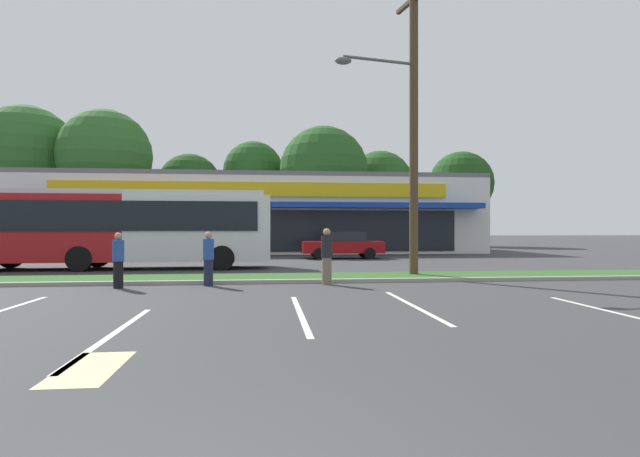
{
  "coord_description": "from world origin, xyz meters",
  "views": [
    {
      "loc": [
        0.27,
        -2.91,
        1.68
      ],
      "look_at": [
        2.52,
        18.1,
        1.69
      ],
      "focal_mm": 28.73,
      "sensor_mm": 36.0,
      "label": 1
    }
  ],
  "objects_px": {
    "utility_pole": "(410,119)",
    "car_2": "(343,245)",
    "car_1": "(104,245)",
    "city_bus": "(114,227)",
    "pedestrian_near_bench": "(327,256)",
    "pedestrian_by_pole": "(208,259)",
    "pedestrian_mid": "(118,260)"
  },
  "relations": [
    {
      "from": "car_1",
      "to": "pedestrian_near_bench",
      "type": "bearing_deg",
      "value": 128.3
    },
    {
      "from": "utility_pole",
      "to": "pedestrian_by_pole",
      "type": "bearing_deg",
      "value": -164.33
    },
    {
      "from": "pedestrian_mid",
      "to": "city_bus",
      "type": "bearing_deg",
      "value": -30.83
    },
    {
      "from": "pedestrian_near_bench",
      "to": "pedestrian_by_pole",
      "type": "height_order",
      "value": "pedestrian_near_bench"
    },
    {
      "from": "city_bus",
      "to": "pedestrian_near_bench",
      "type": "distance_m",
      "value": 10.59
    },
    {
      "from": "city_bus",
      "to": "car_2",
      "type": "bearing_deg",
      "value": 30.07
    },
    {
      "from": "city_bus",
      "to": "pedestrian_near_bench",
      "type": "relative_size",
      "value": 7.69
    },
    {
      "from": "utility_pole",
      "to": "city_bus",
      "type": "xyz_separation_m",
      "value": [
        -11.21,
        4.87,
        -3.68
      ]
    },
    {
      "from": "car_1",
      "to": "utility_pole",
      "type": "bearing_deg",
      "value": 140.15
    },
    {
      "from": "car_2",
      "to": "utility_pole",
      "type": "bearing_deg",
      "value": 92.97
    },
    {
      "from": "utility_pole",
      "to": "pedestrian_by_pole",
      "type": "height_order",
      "value": "utility_pole"
    },
    {
      "from": "utility_pole",
      "to": "car_1",
      "type": "bearing_deg",
      "value": 140.15
    },
    {
      "from": "car_1",
      "to": "pedestrian_near_bench",
      "type": "distance_m",
      "value": 16.78
    },
    {
      "from": "car_1",
      "to": "pedestrian_by_pole",
      "type": "height_order",
      "value": "pedestrian_by_pole"
    },
    {
      "from": "car_1",
      "to": "car_2",
      "type": "height_order",
      "value": "car_1"
    },
    {
      "from": "utility_pole",
      "to": "pedestrian_mid",
      "type": "bearing_deg",
      "value": -166.25
    },
    {
      "from": "utility_pole",
      "to": "car_1",
      "type": "height_order",
      "value": "utility_pole"
    },
    {
      "from": "utility_pole",
      "to": "pedestrian_mid",
      "type": "xyz_separation_m",
      "value": [
        -9.07,
        -2.22,
        -4.66
      ]
    },
    {
      "from": "city_bus",
      "to": "car_2",
      "type": "relative_size",
      "value": 2.88
    },
    {
      "from": "car_2",
      "to": "pedestrian_near_bench",
      "type": "distance_m",
      "value": 13.44
    },
    {
      "from": "utility_pole",
      "to": "city_bus",
      "type": "height_order",
      "value": "utility_pole"
    },
    {
      "from": "city_bus",
      "to": "car_1",
      "type": "bearing_deg",
      "value": 108.63
    },
    {
      "from": "car_2",
      "to": "pedestrian_near_bench",
      "type": "xyz_separation_m",
      "value": [
        -2.53,
        -13.2,
        0.09
      ]
    },
    {
      "from": "city_bus",
      "to": "pedestrian_mid",
      "type": "relative_size",
      "value": 8.27
    },
    {
      "from": "utility_pole",
      "to": "car_2",
      "type": "xyz_separation_m",
      "value": [
        -0.59,
        11.31,
        -4.69
      ]
    },
    {
      "from": "utility_pole",
      "to": "pedestrian_mid",
      "type": "height_order",
      "value": "utility_pole"
    },
    {
      "from": "pedestrian_near_bench",
      "to": "car_1",
      "type": "bearing_deg",
      "value": 171.19
    },
    {
      "from": "pedestrian_near_bench",
      "to": "car_2",
      "type": "bearing_deg",
      "value": 122.04
    },
    {
      "from": "pedestrian_by_pole",
      "to": "pedestrian_mid",
      "type": "xyz_separation_m",
      "value": [
        -2.45,
        -0.36,
        -0.01
      ]
    },
    {
      "from": "pedestrian_near_bench",
      "to": "pedestrian_by_pole",
      "type": "xyz_separation_m",
      "value": [
        -3.5,
        0.03,
        -0.05
      ]
    },
    {
      "from": "city_bus",
      "to": "pedestrian_by_pole",
      "type": "bearing_deg",
      "value": -56.8
    },
    {
      "from": "car_2",
      "to": "city_bus",
      "type": "bearing_deg",
      "value": 31.22
    }
  ]
}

